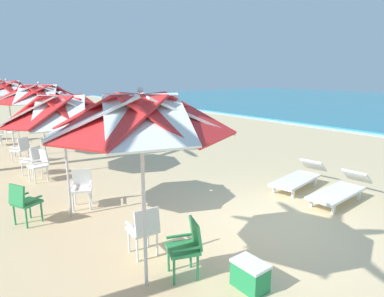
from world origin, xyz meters
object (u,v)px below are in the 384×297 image
object	(u,v)px
beach_umbrella_0	(141,116)
plastic_chair_9	(11,130)
beach_umbrella_1	(62,111)
plastic_chair_4	(33,159)
plastic_chair_1	(187,245)
sun_lounger_1	(341,190)
beach_umbrella_2	(40,94)
cooler_box	(250,275)
plastic_chair_5	(40,164)
plastic_chair_2	(24,201)
beach_umbrella_3	(7,89)
plastic_chair_3	(82,186)
plastic_chair_0	(144,228)
sun_lounger_2	(299,177)
plastic_chair_6	(21,148)

from	to	relation	value
beach_umbrella_0	plastic_chair_9	distance (m)	12.91
beach_umbrella_1	plastic_chair_4	world-z (taller)	beach_umbrella_1
plastic_chair_1	sun_lounger_1	size ratio (longest dim) A/B	0.40
plastic_chair_1	sun_lounger_1	world-z (taller)	plastic_chair_1
plastic_chair_4	beach_umbrella_2	bearing A→B (deg)	47.24
cooler_box	plastic_chair_5	bearing A→B (deg)	-171.59
beach_umbrella_0	plastic_chair_2	distance (m)	3.84
plastic_chair_2	cooler_box	world-z (taller)	plastic_chair_2
plastic_chair_9	cooler_box	xyz separation A→B (m)	(13.71, 0.54, -0.30)
plastic_chair_2	beach_umbrella_3	distance (m)	6.57
beach_umbrella_0	sun_lounger_1	world-z (taller)	beach_umbrella_0
plastic_chair_2	plastic_chair_9	world-z (taller)	same
plastic_chair_3	plastic_chair_5	world-z (taller)	same
plastic_chair_0	beach_umbrella_2	bearing A→B (deg)	-179.91
plastic_chair_2	sun_lounger_2	distance (m)	6.56
plastic_chair_0	plastic_chair_4	xyz separation A→B (m)	(-5.97, -0.32, 0.00)
plastic_chair_3	plastic_chair_9	distance (m)	9.36
plastic_chair_1	plastic_chair_4	bearing A→B (deg)	-175.48
plastic_chair_1	plastic_chair_4	xyz separation A→B (m)	(-6.84, -0.54, 0.00)
plastic_chair_0	sun_lounger_1	distance (m)	4.92
plastic_chair_1	cooler_box	xyz separation A→B (m)	(0.79, 0.51, -0.30)
cooler_box	sun_lounger_1	bearing A→B (deg)	102.49
plastic_chair_5	cooler_box	xyz separation A→B (m)	(6.91, 1.02, -0.30)
beach_umbrella_3	plastic_chair_5	bearing A→B (deg)	0.36
plastic_chair_1	beach_umbrella_2	bearing A→B (deg)	-177.96
plastic_chair_4	cooler_box	bearing A→B (deg)	7.84
sun_lounger_1	sun_lounger_2	distance (m)	1.18
beach_umbrella_3	sun_lounger_2	xyz separation A→B (m)	(8.25, 5.25, -2.14)
beach_umbrella_1	plastic_chair_3	world-z (taller)	beach_umbrella_1
beach_umbrella_0	plastic_chair_4	world-z (taller)	beach_umbrella_0
sun_lounger_1	beach_umbrella_0	bearing A→B (deg)	-90.44
plastic_chair_6	sun_lounger_2	world-z (taller)	plastic_chair_6
plastic_chair_3	beach_umbrella_3	bearing A→B (deg)	-177.46
plastic_chair_1	plastic_chair_9	size ratio (longest dim) A/B	1.00
beach_umbrella_2	plastic_chair_4	size ratio (longest dim) A/B	3.16
plastic_chair_4	beach_umbrella_0	bearing A→B (deg)	-0.53
beach_umbrella_2	cooler_box	distance (m)	7.69
sun_lounger_1	cooler_box	bearing A→B (deg)	-77.51
plastic_chair_0	beach_umbrella_3	bearing A→B (deg)	-177.96
plastic_chair_0	cooler_box	xyz separation A→B (m)	(1.65, 0.73, -0.30)
beach_umbrella_0	plastic_chair_0	world-z (taller)	beach_umbrella_0
plastic_chair_6	cooler_box	bearing A→B (deg)	6.14
plastic_chair_2	beach_umbrella_3	xyz separation A→B (m)	(-6.21, 0.97, 1.93)
plastic_chair_3	plastic_chair_5	size ratio (longest dim) A/B	1.00
plastic_chair_6	plastic_chair_9	size ratio (longest dim) A/B	1.00
plastic_chair_0	plastic_chair_4	size ratio (longest dim) A/B	1.00
plastic_chair_2	plastic_chair_3	xyz separation A→B (m)	(-0.20, 1.24, 0.00)
beach_umbrella_1	sun_lounger_2	world-z (taller)	beach_umbrella_1
plastic_chair_1	plastic_chair_5	bearing A→B (deg)	-175.21
plastic_chair_3	plastic_chair_9	world-z (taller)	same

